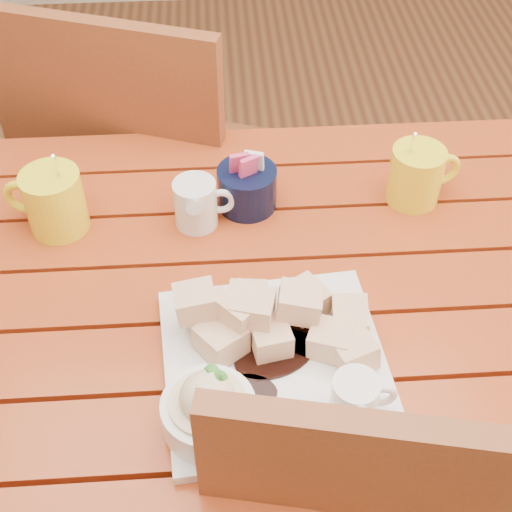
{
  "coord_description": "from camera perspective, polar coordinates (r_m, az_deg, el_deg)",
  "views": [
    {
      "loc": [
        -0.03,
        -0.69,
        1.52
      ],
      "look_at": [
        0.02,
        -0.0,
        0.82
      ],
      "focal_mm": 50.0,
      "sensor_mm": 36.0,
      "label": 1
    }
  ],
  "objects": [
    {
      "name": "coffee_mug_right",
      "position": [
        1.18,
        12.78,
        6.4
      ],
      "size": [
        0.12,
        0.09,
        0.14
      ],
      "rotation": [
        0.0,
        0.0,
        0.23
      ],
      "color": "yellow",
      "rests_on": "table"
    },
    {
      "name": "coffee_mug_left",
      "position": [
        1.14,
        -15.95,
        4.3
      ],
      "size": [
        0.13,
        0.09,
        0.15
      ],
      "rotation": [
        0.0,
        0.0,
        -0.25
      ],
      "color": "yellow",
      "rests_on": "table"
    },
    {
      "name": "sugar_caddy",
      "position": [
        1.15,
        -0.72,
        5.55
      ],
      "size": [
        0.1,
        0.1,
        0.1
      ],
      "color": "black",
      "rests_on": "table"
    },
    {
      "name": "dessert_plate",
      "position": [
        0.91,
        0.5,
        -8.57
      ],
      "size": [
        0.31,
        0.31,
        0.12
      ],
      "rotation": [
        0.0,
        0.0,
        0.09
      ],
      "color": "white",
      "rests_on": "table"
    },
    {
      "name": "cream_pitcher",
      "position": [
        1.11,
        -4.76,
        4.26
      ],
      "size": [
        0.1,
        0.08,
        0.08
      ],
      "rotation": [
        0.0,
        0.0,
        0.02
      ],
      "color": "white",
      "rests_on": "table"
    },
    {
      "name": "table",
      "position": [
        1.12,
        -1.05,
        -6.34
      ],
      "size": [
        1.2,
        0.79,
        0.75
      ],
      "color": "#8D3612",
      "rests_on": "ground"
    },
    {
      "name": "chair_far",
      "position": [
        1.59,
        -8.9,
        6.42
      ],
      "size": [
        0.58,
        0.58,
        0.96
      ],
      "rotation": [
        0.0,
        0.0,
        2.8
      ],
      "color": "brown",
      "rests_on": "ground"
    }
  ]
}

